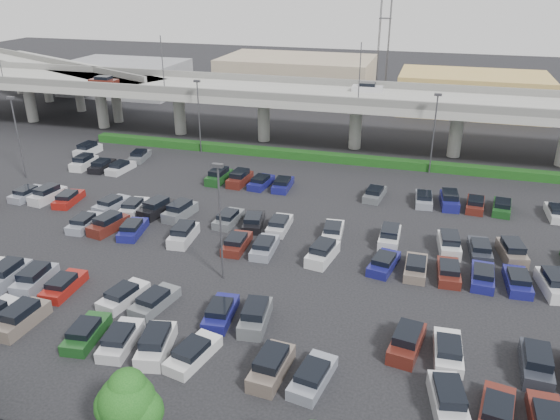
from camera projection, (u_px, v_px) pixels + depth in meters
The scene contains 9 objects.
ground at pixel (253, 237), 53.66m from camera, with size 280.00×280.00×0.00m, color black.
overpass at pixel (321, 99), 79.04m from camera, with size 150.00×13.00×15.80m.
on_ramp at pixel (62, 71), 101.90m from camera, with size 50.93×30.13×8.80m.
hedge at pixel (311, 156), 75.42m from camera, with size 66.00×1.60×1.10m, color #153910.
tree_row at pixel (104, 397), 28.74m from camera, with size 65.07×3.66×5.94m.
parked_cars at pixel (228, 251), 49.73m from camera, with size 63.24×41.66×1.67m.
light_poles at pixel (219, 167), 53.94m from camera, with size 66.90×48.38×10.30m.
distant_buildings at pixel (419, 87), 103.36m from camera, with size 138.00×24.00×9.00m.
comm_tower at pixel (386, 15), 111.39m from camera, with size 2.40×2.40×30.00m.
Camera 1 is at (15.81, -45.39, 24.16)m, focal length 35.00 mm.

